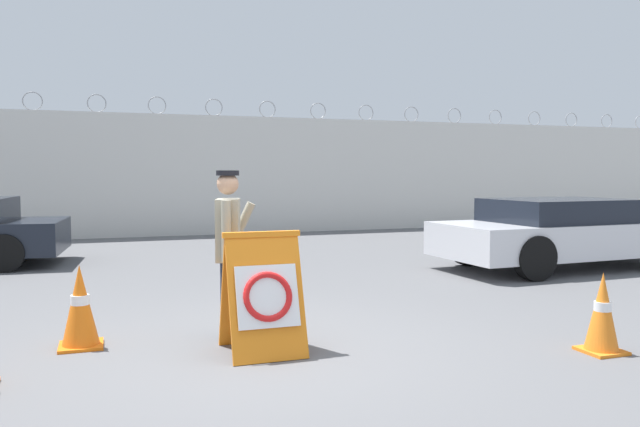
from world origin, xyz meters
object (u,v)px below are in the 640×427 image
traffic_cone_far (80,306)px  parked_car_far_side (565,232)px  barricade_sign (263,293)px  traffic_cone_near (602,313)px  security_guard (229,247)px

traffic_cone_far → parked_car_far_side: size_ratio=0.17×
traffic_cone_far → parked_car_far_side: bearing=17.8°
barricade_sign → traffic_cone_near: bearing=-18.8°
traffic_cone_far → traffic_cone_near: bearing=-21.4°
security_guard → traffic_cone_far: size_ratio=2.13×
traffic_cone_near → traffic_cone_far: traffic_cone_far is taller
security_guard → traffic_cone_far: (-1.39, 0.17, -0.53)m
barricade_sign → security_guard: 0.72m
security_guard → parked_car_far_side: bearing=-52.3°
barricade_sign → parked_car_far_side: bearing=27.9°
security_guard → traffic_cone_far: security_guard is taller
traffic_cone_near → parked_car_far_side: bearing=52.7°
barricade_sign → parked_car_far_side: (6.20, 3.27, 0.06)m
traffic_cone_near → traffic_cone_far: 4.86m
security_guard → traffic_cone_near: size_ratio=2.25×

